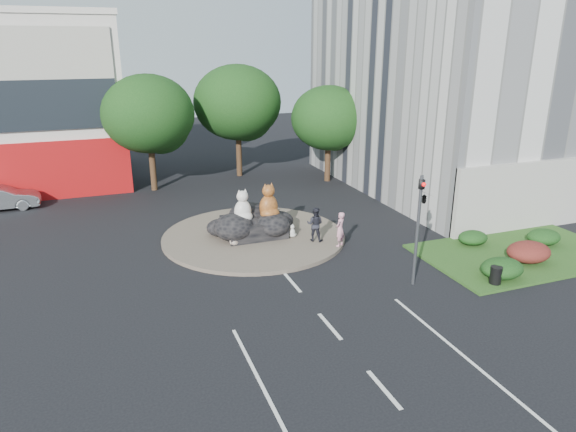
% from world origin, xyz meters
% --- Properties ---
extents(ground, '(120.00, 120.00, 0.00)m').
position_xyz_m(ground, '(0.00, 0.00, 0.00)').
color(ground, black).
rests_on(ground, ground).
extents(roundabout_island, '(10.00, 10.00, 0.20)m').
position_xyz_m(roundabout_island, '(0.00, 10.00, 0.10)').
color(roundabout_island, brown).
rests_on(roundabout_island, ground).
extents(rock_plinth, '(3.20, 2.60, 0.90)m').
position_xyz_m(rock_plinth, '(0.00, 10.00, 0.65)').
color(rock_plinth, black).
rests_on(rock_plinth, roundabout_island).
extents(grass_verge, '(10.00, 6.00, 0.12)m').
position_xyz_m(grass_verge, '(12.00, 3.00, 0.06)').
color(grass_verge, '#214A18').
rests_on(grass_verge, ground).
extents(tree_left, '(6.46, 6.46, 8.27)m').
position_xyz_m(tree_left, '(-3.93, 22.06, 5.25)').
color(tree_left, '#382314').
rests_on(tree_left, ground).
extents(tree_mid, '(6.84, 6.84, 8.76)m').
position_xyz_m(tree_mid, '(3.07, 24.06, 5.56)').
color(tree_mid, '#382314').
rests_on(tree_mid, ground).
extents(tree_right, '(5.70, 5.70, 7.30)m').
position_xyz_m(tree_right, '(9.07, 20.06, 4.63)').
color(tree_right, '#382314').
rests_on(tree_right, ground).
extents(hedge_near_green, '(2.00, 1.60, 0.90)m').
position_xyz_m(hedge_near_green, '(9.00, 1.00, 0.57)').
color(hedge_near_green, '#133711').
rests_on(hedge_near_green, grass_verge).
extents(hedge_red, '(2.20, 1.76, 0.99)m').
position_xyz_m(hedge_red, '(11.50, 2.00, 0.61)').
color(hedge_red, '#521C16').
rests_on(hedge_red, grass_verge).
extents(hedge_mid_green, '(1.80, 1.44, 0.81)m').
position_xyz_m(hedge_mid_green, '(14.00, 3.50, 0.53)').
color(hedge_mid_green, '#133711').
rests_on(hedge_mid_green, grass_verge).
extents(hedge_back_green, '(1.60, 1.28, 0.72)m').
position_xyz_m(hedge_back_green, '(10.50, 4.80, 0.48)').
color(hedge_back_green, '#133711').
rests_on(hedge_back_green, grass_verge).
extents(traffic_light, '(0.44, 1.24, 5.00)m').
position_xyz_m(traffic_light, '(5.10, 2.00, 3.62)').
color(traffic_light, '#595B60').
rests_on(traffic_light, ground).
extents(street_lamp, '(2.34, 0.22, 8.06)m').
position_xyz_m(street_lamp, '(12.82, 8.00, 4.55)').
color(street_lamp, '#595B60').
rests_on(street_lamp, ground).
extents(cat_white, '(1.23, 1.11, 1.81)m').
position_xyz_m(cat_white, '(-0.65, 9.78, 2.01)').
color(cat_white, silver).
rests_on(cat_white, rock_plinth).
extents(cat_tabby, '(1.38, 1.25, 2.00)m').
position_xyz_m(cat_tabby, '(0.82, 9.82, 2.10)').
color(cat_tabby, '#C16828').
rests_on(cat_tabby, rock_plinth).
extents(kitten_calico, '(0.63, 0.57, 0.90)m').
position_xyz_m(kitten_calico, '(-1.42, 8.92, 0.65)').
color(kitten_calico, white).
rests_on(kitten_calico, roundabout_island).
extents(kitten_white, '(0.57, 0.58, 0.73)m').
position_xyz_m(kitten_white, '(1.86, 8.92, 0.57)').
color(kitten_white, beige).
rests_on(kitten_white, roundabout_island).
extents(pedestrian_pink, '(0.79, 0.76, 1.82)m').
position_xyz_m(pedestrian_pink, '(3.72, 6.86, 1.11)').
color(pedestrian_pink, pink).
rests_on(pedestrian_pink, roundabout_island).
extents(pedestrian_dark, '(1.14, 1.09, 1.85)m').
position_xyz_m(pedestrian_dark, '(2.79, 7.98, 1.13)').
color(pedestrian_dark, '#212129').
rests_on(pedestrian_dark, roundabout_island).
extents(parked_car, '(4.73, 1.68, 1.55)m').
position_xyz_m(parked_car, '(-13.84, 20.56, 0.78)').
color(parked_car, '#A8ACB0').
rests_on(parked_car, ground).
extents(litter_bin, '(0.67, 0.67, 0.79)m').
position_xyz_m(litter_bin, '(8.31, 0.61, 0.52)').
color(litter_bin, black).
rests_on(litter_bin, grass_verge).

